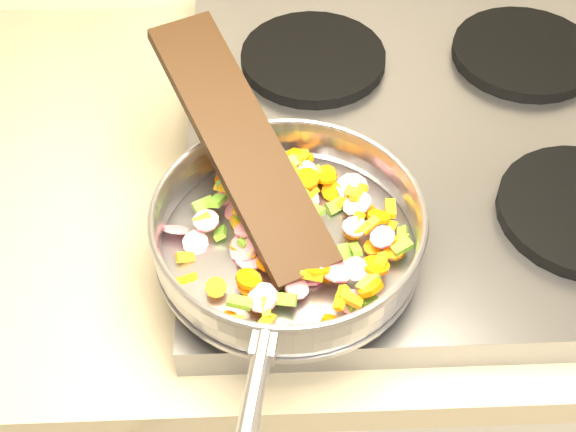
{
  "coord_description": "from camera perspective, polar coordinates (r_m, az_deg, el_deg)",
  "views": [
    {
      "loc": [
        -0.91,
        0.96,
        1.6
      ],
      "look_at": [
        -0.89,
        1.48,
        1.01
      ],
      "focal_mm": 50.0,
      "sensor_mm": 36.0,
      "label": 1
    }
  ],
  "objects": [
    {
      "name": "cooktop",
      "position": [
        1.0,
        10.29,
        5.04
      ],
      "size": [
        0.6,
        0.6,
        0.04
      ],
      "primitive_type": "cube",
      "color": "#939399",
      "rests_on": "counter_top"
    },
    {
      "name": "grate_br",
      "position": [
        1.12,
        16.47,
        11.06
      ],
      "size": [
        0.19,
        0.19,
        0.02
      ],
      "primitive_type": "cylinder",
      "color": "black",
      "rests_on": "cooktop"
    },
    {
      "name": "vegetable_heap",
      "position": [
        0.82,
        0.46,
        -1.05
      ],
      "size": [
        0.26,
        0.25,
        0.05
      ],
      "color": "orange",
      "rests_on": "saute_pan"
    },
    {
      "name": "grate_fl",
      "position": [
        0.87,
        2.91,
        -0.17
      ],
      "size": [
        0.19,
        0.19,
        0.02
      ],
      "primitive_type": "cylinder",
      "color": "black",
      "rests_on": "cooktop"
    },
    {
      "name": "grate_bl",
      "position": [
        1.07,
        1.8,
        11.16
      ],
      "size": [
        0.19,
        0.19,
        0.02
      ],
      "primitive_type": "cylinder",
      "color": "black",
      "rests_on": "cooktop"
    },
    {
      "name": "wooden_spatula",
      "position": [
        0.83,
        -3.4,
        5.24
      ],
      "size": [
        0.2,
        0.3,
        0.12
      ],
      "primitive_type": "cube",
      "rotation": [
        0.0,
        -0.34,
        2.02
      ],
      "color": "black",
      "rests_on": "saute_pan"
    },
    {
      "name": "saute_pan",
      "position": [
        0.8,
        -0.03,
        -1.07
      ],
      "size": [
        0.32,
        0.48,
        0.06
      ],
      "rotation": [
        0.0,
        0.0,
        -0.18
      ],
      "color": "#9E9EA5",
      "rests_on": "grate_fl"
    }
  ]
}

